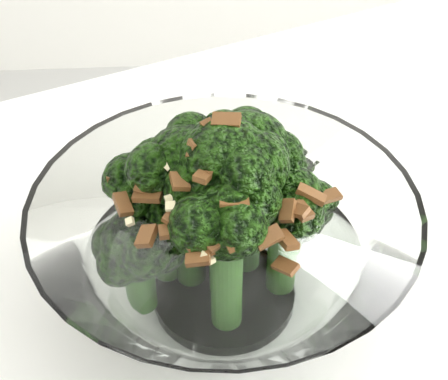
{
  "coord_description": "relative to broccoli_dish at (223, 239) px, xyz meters",
  "views": [
    {
      "loc": [
        -0.23,
        -0.13,
        1.12
      ],
      "look_at": [
        -0.21,
        0.17,
        0.85
      ],
      "focal_mm": 55.0,
      "sensor_mm": 36.0,
      "label": 1
    }
  ],
  "objects": [
    {
      "name": "broccoli_dish",
      "position": [
        0.0,
        0.0,
        0.0
      ],
      "size": [
        0.24,
        0.24,
        0.15
      ],
      "color": "white",
      "rests_on": "table"
    }
  ]
}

